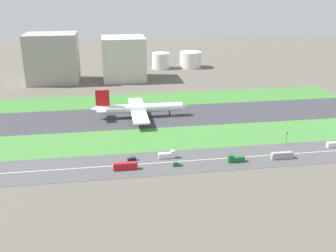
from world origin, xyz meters
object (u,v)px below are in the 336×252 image
object	(u,v)px
car_2	(132,159)
hangar_building	(124,58)
bus_1	(125,166)
truck_1	(236,159)
traffic_light	(287,137)
truck_2	(167,155)
car_0	(177,164)
bus_0	(282,156)
fuel_tank_west	(161,61)
airliner	(138,108)
truck_0	(335,144)
fuel_tank_centre	(190,60)
terminal_building	(53,58)

from	to	relation	value
car_2	hangar_building	world-z (taller)	hangar_building
car_2	bus_1	distance (m)	10.80
truck_1	traffic_light	distance (m)	39.87
truck_2	car_0	distance (m)	10.54
bus_1	traffic_light	xyz separation A→B (m)	(90.85, 17.99, 2.47)
car_2	bus_0	distance (m)	76.89
traffic_light	truck_1	bearing A→B (deg)	-153.11
bus_1	fuel_tank_west	xyz separation A→B (m)	(50.85, 237.00, 6.36)
hangar_building	fuel_tank_west	distance (m)	62.06
truck_1	traffic_light	xyz separation A→B (m)	(35.48, 17.99, 2.62)
car_2	truck_1	bearing A→B (deg)	-11.01
car_2	traffic_light	bearing A→B (deg)	5.26
hangar_building	car_0	bearing A→B (deg)	-85.38
truck_1	airliner	bearing A→B (deg)	-61.55
car_0	car_2	size ratio (longest dim) A/B	1.00
truck_1	car_0	size ratio (longest dim) A/B	1.91
airliner	car_0	bearing A→B (deg)	-81.19
truck_0	fuel_tank_west	bearing A→B (deg)	105.89
truck_0	car_0	bearing A→B (deg)	-173.68
car_0	fuel_tank_centre	bearing A→B (deg)	-103.68
truck_0	hangar_building	xyz separation A→B (m)	(-105.78, 182.00, 17.97)
airliner	truck_2	xyz separation A→B (m)	(8.85, -68.00, -4.56)
bus_1	hangar_building	size ratio (longest dim) A/B	0.30
airliner	truck_2	bearing A→B (deg)	-82.58
airliner	traffic_light	bearing A→B (deg)	-37.66
bus_1	traffic_light	distance (m)	92.65
bus_1	fuel_tank_centre	world-z (taller)	fuel_tank_centre
airliner	terminal_building	size ratio (longest dim) A/B	1.44
terminal_building	hangar_building	size ratio (longest dim) A/B	1.15
truck_2	truck_0	distance (m)	93.49
airliner	fuel_tank_west	bearing A→B (deg)	76.65
truck_1	bus_1	size ratio (longest dim) A/B	0.72
airliner	car_2	bearing A→B (deg)	-97.65
truck_1	truck_0	xyz separation A→B (m)	(60.09, 10.00, 0.00)
car_2	fuel_tank_centre	xyz separation A→B (m)	(78.90, 227.00, 7.42)
truck_1	fuel_tank_centre	distance (m)	238.68
car_0	hangar_building	xyz separation A→B (m)	(-15.53, 192.00, 18.72)
truck_2	fuel_tank_centre	bearing A→B (deg)	74.98
car_0	traffic_light	size ratio (longest dim) A/B	0.61
bus_1	fuel_tank_west	distance (m)	242.48
hangar_building	fuel_tank_centre	xyz separation A→B (m)	(73.21, 45.00, -11.30)
airliner	car_0	distance (m)	79.11
truck_2	bus_0	bearing A→B (deg)	-9.74
airliner	terminal_building	xyz separation A→B (m)	(-67.23, 114.00, 15.59)
car_2	airliner	bearing A→B (deg)	82.35
airliner	fuel_tank_centre	bearing A→B (deg)	66.31
truck_0	fuel_tank_centre	xyz separation A→B (m)	(-32.57, 227.00, 6.67)
fuel_tank_west	fuel_tank_centre	size ratio (longest dim) A/B	0.82
terminal_building	traffic_light	bearing A→B (deg)	-50.20
traffic_light	hangar_building	xyz separation A→B (m)	(-81.18, 174.01, 15.35)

